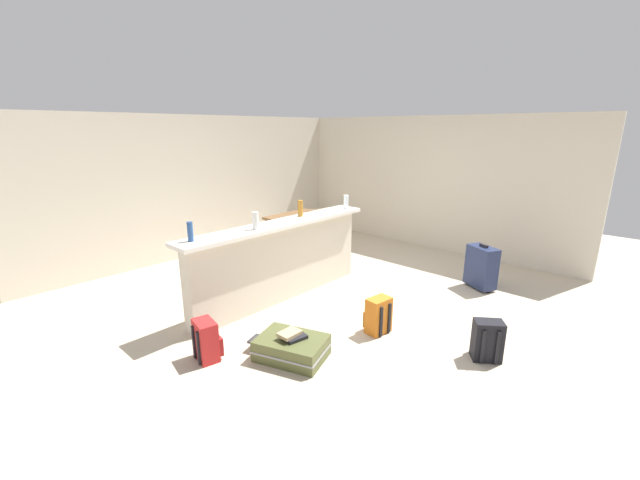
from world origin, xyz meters
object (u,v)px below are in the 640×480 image
at_px(bottle_clear, 346,202).
at_px(dining_table, 300,221).
at_px(backpack_orange, 378,316).
at_px(dining_chair_near_partition, 322,233).
at_px(bottle_amber, 300,208).
at_px(suitcase_upright_navy, 481,267).
at_px(bottle_blue, 190,232).
at_px(book_stack, 292,335).
at_px(bottle_white, 256,221).
at_px(suitcase_flat_olive, 291,348).
at_px(backpack_red, 207,341).
at_px(backpack_black, 487,341).

relative_size(bottle_clear, dining_table, 0.19).
bearing_deg(backpack_orange, dining_chair_near_partition, 56.64).
height_order(bottle_amber, backpack_orange, bottle_amber).
bearing_deg(suitcase_upright_navy, bottle_amber, 132.57).
distance_m(bottle_blue, book_stack, 1.57).
bearing_deg(bottle_white, book_stack, -112.91).
distance_m(suitcase_flat_olive, backpack_red, 0.86).
xyz_separation_m(backpack_black, suitcase_upright_navy, (1.82, 0.78, 0.13)).
bearing_deg(bottle_amber, suitcase_upright_navy, -47.43).
bearing_deg(backpack_red, backpack_orange, -30.23).
xyz_separation_m(dining_table, backpack_orange, (-1.45, -2.74, -0.44)).
distance_m(backpack_black, backpack_orange, 1.17).
distance_m(bottle_amber, suitcase_upright_navy, 2.76).
bearing_deg(backpack_orange, suitcase_upright_navy, -9.56).
height_order(bottle_white, dining_table, bottle_white).
height_order(bottle_white, backpack_orange, bottle_white).
distance_m(bottle_white, backpack_orange, 1.84).
bearing_deg(bottle_white, suitcase_flat_olive, -113.21).
bearing_deg(book_stack, dining_chair_near_partition, 36.56).
height_order(bottle_amber, backpack_black, bottle_amber).
relative_size(bottle_blue, backpack_black, 0.52).
xyz_separation_m(bottle_blue, bottle_amber, (1.71, 0.03, 0.00)).
bearing_deg(dining_table, book_stack, -135.88).
height_order(suitcase_flat_olive, backpack_red, backpack_red).
xyz_separation_m(bottle_amber, book_stack, (-1.37, -1.25, -0.94)).
relative_size(backpack_black, backpack_orange, 1.00).
bearing_deg(suitcase_flat_olive, book_stack, -81.78).
height_order(dining_chair_near_partition, backpack_black, dining_chair_near_partition).
relative_size(bottle_clear, suitcase_upright_navy, 0.32).
relative_size(bottle_clear, backpack_red, 0.51).
bearing_deg(dining_chair_near_partition, backpack_red, -158.60).
xyz_separation_m(bottle_white, dining_table, (2.02, 1.30, -0.54)).
relative_size(bottle_white, bottle_amber, 0.96).
distance_m(bottle_amber, backpack_black, 2.88).
bearing_deg(suitcase_upright_navy, backpack_red, 160.72).
height_order(dining_chair_near_partition, backpack_orange, dining_chair_near_partition).
height_order(suitcase_flat_olive, backpack_orange, backpack_orange).
relative_size(dining_chair_near_partition, book_stack, 3.53).
height_order(bottle_blue, dining_chair_near_partition, bottle_blue).
bearing_deg(dining_chair_near_partition, bottle_clear, -108.81).
height_order(bottle_clear, dining_chair_near_partition, bottle_clear).
bearing_deg(dining_chair_near_partition, backpack_black, -108.99).
bearing_deg(backpack_red, bottle_clear, 9.89).
xyz_separation_m(bottle_amber, suitcase_upright_navy, (1.77, -1.93, -0.86)).
bearing_deg(bottle_blue, suitcase_upright_navy, -28.65).
xyz_separation_m(dining_table, dining_chair_near_partition, (-0.04, -0.59, -0.13)).
xyz_separation_m(suitcase_flat_olive, suitcase_upright_navy, (3.14, -0.70, 0.22)).
bearing_deg(bottle_blue, bottle_clear, -2.37).
distance_m(bottle_blue, backpack_orange, 2.30).
bearing_deg(backpack_orange, backpack_black, -75.79).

